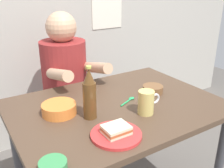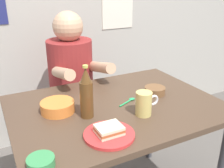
{
  "view_description": "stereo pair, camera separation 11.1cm",
  "coord_description": "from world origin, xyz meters",
  "px_view_note": "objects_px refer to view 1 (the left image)",
  "views": [
    {
      "loc": [
        -0.68,
        -1.04,
        1.36
      ],
      "look_at": [
        0.0,
        0.05,
        0.84
      ],
      "focal_mm": 41.41,
      "sensor_mm": 36.0,
      "label": 1
    },
    {
      "loc": [
        -0.58,
        -1.09,
        1.36
      ],
      "look_at": [
        0.0,
        0.05,
        0.84
      ],
      "focal_mm": 41.41,
      "sensor_mm": 36.0,
      "label": 2
    }
  ],
  "objects_px": {
    "dining_table": "(117,119)",
    "beer_mug": "(146,102)",
    "stool": "(68,120)",
    "dip_bowl_green": "(53,165)",
    "person_seated": "(65,70)",
    "plate_orange": "(116,135)",
    "beer_bottle": "(90,95)",
    "sandwich": "(116,130)"
  },
  "relations": [
    {
      "from": "beer_mug",
      "to": "sandwich",
      "type": "bearing_deg",
      "value": -158.4
    },
    {
      "from": "plate_orange",
      "to": "beer_mug",
      "type": "height_order",
      "value": "beer_mug"
    },
    {
      "from": "dining_table",
      "to": "dip_bowl_green",
      "type": "bearing_deg",
      "value": -146.21
    },
    {
      "from": "stool",
      "to": "beer_mug",
      "type": "bearing_deg",
      "value": -81.99
    },
    {
      "from": "sandwich",
      "to": "beer_bottle",
      "type": "height_order",
      "value": "beer_bottle"
    },
    {
      "from": "dining_table",
      "to": "plate_orange",
      "type": "xyz_separation_m",
      "value": [
        -0.17,
        -0.25,
        0.1
      ]
    },
    {
      "from": "beer_bottle",
      "to": "dip_bowl_green",
      "type": "height_order",
      "value": "beer_bottle"
    },
    {
      "from": "person_seated",
      "to": "beer_mug",
      "type": "distance_m",
      "value": 0.79
    },
    {
      "from": "sandwich",
      "to": "beer_bottle",
      "type": "xyz_separation_m",
      "value": [
        -0.02,
        0.2,
        0.09
      ]
    },
    {
      "from": "stool",
      "to": "person_seated",
      "type": "bearing_deg",
      "value": -90.0
    },
    {
      "from": "person_seated",
      "to": "dining_table",
      "type": "bearing_deg",
      "value": -86.09
    },
    {
      "from": "stool",
      "to": "dip_bowl_green",
      "type": "bearing_deg",
      "value": -114.38
    },
    {
      "from": "stool",
      "to": "beer_mug",
      "type": "height_order",
      "value": "beer_mug"
    },
    {
      "from": "dining_table",
      "to": "beer_mug",
      "type": "height_order",
      "value": "beer_mug"
    },
    {
      "from": "beer_bottle",
      "to": "dip_bowl_green",
      "type": "xyz_separation_m",
      "value": [
        -0.28,
        -0.26,
        -0.1
      ]
    },
    {
      "from": "dining_table",
      "to": "beer_bottle",
      "type": "xyz_separation_m",
      "value": [
        -0.19,
        -0.05,
        0.21
      ]
    },
    {
      "from": "beer_bottle",
      "to": "beer_mug",
      "type": "bearing_deg",
      "value": -23.08
    },
    {
      "from": "person_seated",
      "to": "beer_bottle",
      "type": "distance_m",
      "value": 0.69
    },
    {
      "from": "person_seated",
      "to": "sandwich",
      "type": "relative_size",
      "value": 6.54
    },
    {
      "from": "dining_table",
      "to": "sandwich",
      "type": "bearing_deg",
      "value": -123.69
    },
    {
      "from": "dining_table",
      "to": "person_seated",
      "type": "xyz_separation_m",
      "value": [
        -0.04,
        0.62,
        0.12
      ]
    },
    {
      "from": "stool",
      "to": "dip_bowl_green",
      "type": "distance_m",
      "value": 1.12
    },
    {
      "from": "dining_table",
      "to": "plate_orange",
      "type": "height_order",
      "value": "plate_orange"
    },
    {
      "from": "dining_table",
      "to": "stool",
      "type": "height_order",
      "value": "dining_table"
    },
    {
      "from": "sandwich",
      "to": "beer_mug",
      "type": "xyz_separation_m",
      "value": [
        0.24,
        0.09,
        0.03
      ]
    },
    {
      "from": "beer_bottle",
      "to": "plate_orange",
      "type": "bearing_deg",
      "value": -84.95
    },
    {
      "from": "dining_table",
      "to": "beer_mug",
      "type": "bearing_deg",
      "value": -66.68
    },
    {
      "from": "stool",
      "to": "dip_bowl_green",
      "type": "xyz_separation_m",
      "value": [
        -0.43,
        -0.94,
        0.41
      ]
    },
    {
      "from": "stool",
      "to": "dining_table",
      "type": "bearing_deg",
      "value": -86.16
    },
    {
      "from": "sandwich",
      "to": "beer_bottle",
      "type": "relative_size",
      "value": 0.42
    },
    {
      "from": "stool",
      "to": "beer_bottle",
      "type": "xyz_separation_m",
      "value": [
        -0.14,
        -0.68,
        0.51
      ]
    },
    {
      "from": "plate_orange",
      "to": "dip_bowl_green",
      "type": "xyz_separation_m",
      "value": [
        -0.3,
        -0.06,
        0.01
      ]
    },
    {
      "from": "beer_mug",
      "to": "dip_bowl_green",
      "type": "xyz_separation_m",
      "value": [
        -0.54,
        -0.16,
        -0.04
      ]
    },
    {
      "from": "stool",
      "to": "person_seated",
      "type": "height_order",
      "value": "person_seated"
    },
    {
      "from": "plate_orange",
      "to": "beer_mug",
      "type": "bearing_deg",
      "value": 21.6
    },
    {
      "from": "beer_mug",
      "to": "person_seated",
      "type": "bearing_deg",
      "value": 98.12
    },
    {
      "from": "beer_bottle",
      "to": "stool",
      "type": "bearing_deg",
      "value": 77.99
    },
    {
      "from": "stool",
      "to": "plate_orange",
      "type": "distance_m",
      "value": 0.98
    },
    {
      "from": "sandwich",
      "to": "dip_bowl_green",
      "type": "height_order",
      "value": "sandwich"
    },
    {
      "from": "beer_mug",
      "to": "dip_bowl_green",
      "type": "relative_size",
      "value": 1.26
    },
    {
      "from": "beer_bottle",
      "to": "sandwich",
      "type": "bearing_deg",
      "value": -84.95
    },
    {
      "from": "plate_orange",
      "to": "stool",
      "type": "bearing_deg",
      "value": 81.84
    }
  ]
}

